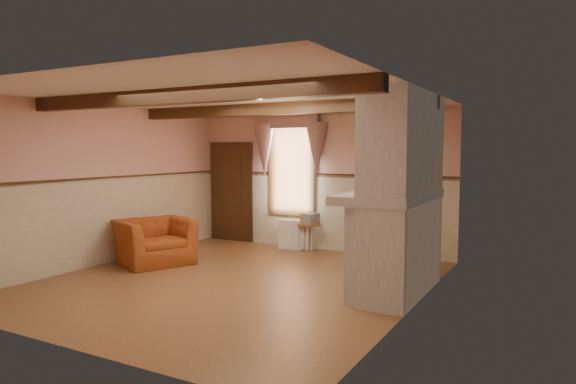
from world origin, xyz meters
The scene contains 26 objects.
floor centered at (0.00, 0.00, 0.00)m, with size 5.50×6.00×0.01m, color brown.
ceiling centered at (0.00, 0.00, 2.80)m, with size 5.50×6.00×0.01m, color silver.
wall_back centered at (0.00, 3.00, 1.40)m, with size 5.50×0.02×2.80m, color #D79F95.
wall_front centered at (0.00, -3.00, 1.40)m, with size 5.50×0.02×2.80m, color #D79F95.
wall_left centered at (-2.75, 0.00, 1.40)m, with size 0.02×6.00×2.80m, color #D79F95.
wall_right centered at (2.75, 0.00, 1.40)m, with size 0.02×6.00×2.80m, color #D79F95.
wainscot centered at (0.00, 0.00, 0.75)m, with size 5.50×6.00×1.50m, color beige, non-canonical shape.
chair_rail centered at (0.00, 0.00, 1.50)m, with size 5.50×6.00×0.08m, color black, non-canonical shape.
firebox centered at (2.00, 0.60, 0.45)m, with size 0.20×0.95×0.90m, color black.
armchair centered at (-1.94, 0.35, 0.39)m, with size 1.21×1.06×0.79m, color #994219.
side_table centered at (-0.06, 2.70, 0.28)m, with size 0.49×0.49×0.55m, color brown.
book_stack centered at (-0.04, 2.70, 0.65)m, with size 0.26×0.32×0.20m, color #B7AD8C.
radiator centered at (-0.36, 2.70, 0.30)m, with size 0.70×0.18×0.60m, color white.
bowl centered at (2.24, 0.72, 1.46)m, with size 0.37×0.37×0.09m, color brown.
mantel_clock centered at (2.24, 1.36, 1.52)m, with size 0.14×0.24×0.20m, color black.
oil_lamp centered at (2.24, 1.08, 1.56)m, with size 0.11×0.11×0.28m, color #B97734.
candle_red centered at (2.24, 0.02, 1.50)m, with size 0.06×0.06×0.16m, color maroon.
jar_yellow centered at (2.24, 0.34, 1.48)m, with size 0.06×0.06×0.12m, color yellow.
fireplace centered at (2.42, 0.60, 1.40)m, with size 0.85×2.00×2.80m, color gray.
mantel centered at (2.24, 0.60, 1.36)m, with size 1.05×2.05×0.12m, color gray.
overmantel_mirror centered at (2.06, 0.60, 1.97)m, with size 0.06×1.44×1.04m, color silver.
door centered at (-2.10, 2.94, 1.05)m, with size 1.10×0.10×2.10m, color black.
window centered at (-0.60, 2.97, 1.65)m, with size 1.06×0.08×2.02m, color white.
window_drapes centered at (-0.60, 2.88, 2.25)m, with size 1.30×0.14×1.40m, color gray.
ceiling_beam_front centered at (0.00, -1.20, 2.70)m, with size 5.50×0.18×0.20m, color black.
ceiling_beam_back centered at (0.00, 1.20, 2.70)m, with size 5.50×0.18×0.20m, color black.
Camera 1 is at (4.43, -6.36, 2.02)m, focal length 32.00 mm.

